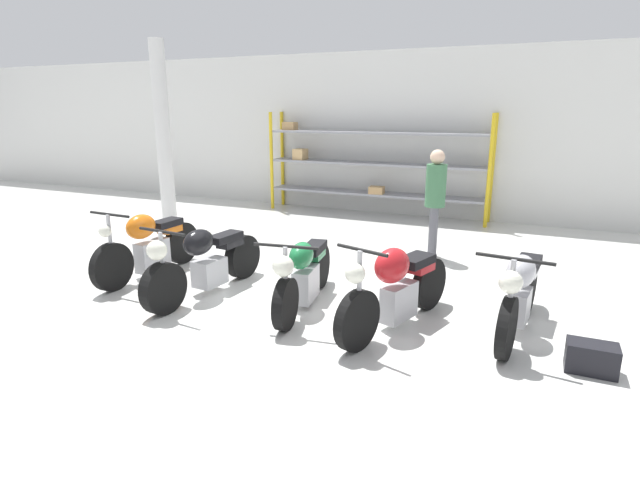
% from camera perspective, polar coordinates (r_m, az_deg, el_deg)
% --- Properties ---
extents(ground_plane, '(30.00, 30.00, 0.00)m').
position_cam_1_polar(ground_plane, '(6.40, -1.45, -6.91)').
color(ground_plane, silver).
extents(back_wall, '(30.00, 0.08, 3.60)m').
position_cam_1_polar(back_wall, '(11.44, 11.11, 11.71)').
color(back_wall, silver).
rests_on(back_wall, ground_plane).
extents(shelving_rack, '(5.05, 0.63, 2.28)m').
position_cam_1_polar(shelving_rack, '(11.39, 5.64, 8.76)').
color(shelving_rack, gold).
rests_on(shelving_rack, ground_plane).
extents(support_pillar, '(0.28, 0.28, 3.60)m').
position_cam_1_polar(support_pillar, '(10.11, -17.44, 10.94)').
color(support_pillar, silver).
rests_on(support_pillar, ground_plane).
extents(motorcycle_orange, '(0.69, 2.02, 1.05)m').
position_cam_1_polar(motorcycle_orange, '(7.60, -18.95, -0.55)').
color(motorcycle_orange, black).
rests_on(motorcycle_orange, ground_plane).
extents(motorcycle_black, '(0.72, 2.14, 1.01)m').
position_cam_1_polar(motorcycle_black, '(6.64, -13.02, -2.46)').
color(motorcycle_black, black).
rests_on(motorcycle_black, ground_plane).
extents(motorcycle_green, '(0.74, 1.99, 0.96)m').
position_cam_1_polar(motorcycle_green, '(6.08, -1.84, -3.81)').
color(motorcycle_green, black).
rests_on(motorcycle_green, ground_plane).
extents(motorcycle_red, '(0.86, 2.01, 1.06)m').
position_cam_1_polar(motorcycle_red, '(5.54, 8.72, -5.30)').
color(motorcycle_red, black).
rests_on(motorcycle_red, ground_plane).
extents(motorcycle_silver, '(0.72, 2.00, 1.02)m').
position_cam_1_polar(motorcycle_silver, '(5.77, 21.90, -5.44)').
color(motorcycle_silver, black).
rests_on(motorcycle_silver, ground_plane).
extents(person_browsing, '(0.36, 0.36, 1.75)m').
position_cam_1_polar(person_browsing, '(8.17, 13.04, 5.04)').
color(person_browsing, '#595960').
rests_on(person_browsing, ground_plane).
extents(toolbox, '(0.44, 0.26, 0.28)m').
position_cam_1_polar(toolbox, '(5.36, 28.61, -11.73)').
color(toolbox, black).
rests_on(toolbox, ground_plane).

